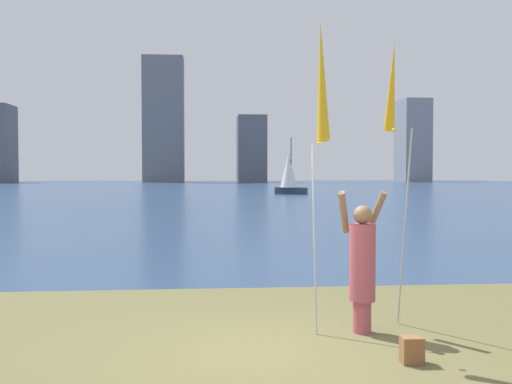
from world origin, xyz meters
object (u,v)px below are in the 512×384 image
Objects in this scene: bag at (412,350)px; kite_flag_left at (322,86)px; person at (362,263)px; kite_flag_right at (392,94)px; sailboat_2 at (289,172)px.

kite_flag_left is at bearing 131.98° from bag.
kite_flag_right is (0.61, 0.71, 2.30)m from person.
sailboat_2 reaches higher than person.
sailboat_2 reaches higher than kite_flag_right.
person is 2.49m from kite_flag_right.
kite_flag_left is (-0.61, -0.32, 2.25)m from person.
sailboat_2 is at bearing 79.32° from person.
person is 6.34× the size of bag.
sailboat_2 reaches higher than kite_flag_left.
sailboat_2 is (4.77, 44.40, -1.24)m from kite_flag_right.
bag is (0.22, -1.25, -0.77)m from person.
person is 2.36m from kite_flag_left.
person is 0.47× the size of kite_flag_left.
kite_flag_right reaches higher than person.
kite_flag_right is 0.76× the size of sailboat_2.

